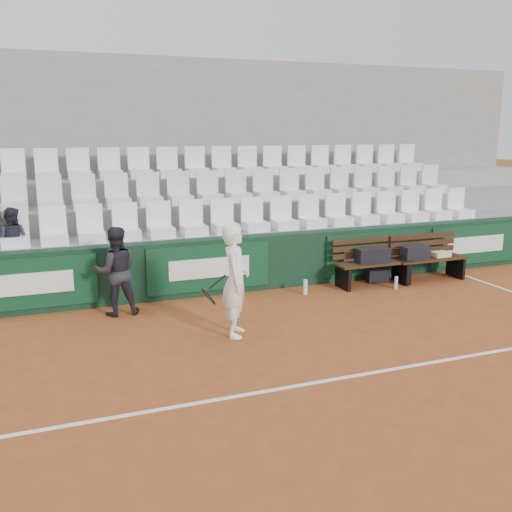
{
  "coord_description": "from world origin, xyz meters",
  "views": [
    {
      "loc": [
        -2.89,
        -5.49,
        2.88
      ],
      "look_at": [
        0.13,
        2.4,
        1.0
      ],
      "focal_mm": 40.0,
      "sensor_mm": 36.0,
      "label": 1
    }
  ],
  "objects_px": {
    "bench_left": "(373,274)",
    "sports_bag_right": "(415,252)",
    "sports_bag_left": "(373,255)",
    "water_bottle_far": "(396,283)",
    "tennis_player": "(235,281)",
    "water_bottle_near": "(305,287)",
    "sports_bag_ground": "(377,276)",
    "ball_kid": "(116,271)",
    "bench_right": "(429,269)",
    "spectator_c": "(10,213)"
  },
  "relations": [
    {
      "from": "bench_left",
      "to": "sports_bag_right",
      "type": "distance_m",
      "value": 0.95
    },
    {
      "from": "sports_bag_left",
      "to": "water_bottle_far",
      "type": "bearing_deg",
      "value": -50.25
    },
    {
      "from": "tennis_player",
      "to": "sports_bag_right",
      "type": "bearing_deg",
      "value": 20.4
    },
    {
      "from": "sports_bag_right",
      "to": "water_bottle_near",
      "type": "height_order",
      "value": "sports_bag_right"
    },
    {
      "from": "sports_bag_right",
      "to": "sports_bag_ground",
      "type": "xyz_separation_m",
      "value": [
        -0.68,
        0.22,
        -0.45
      ]
    },
    {
      "from": "bench_left",
      "to": "ball_kid",
      "type": "height_order",
      "value": "ball_kid"
    },
    {
      "from": "bench_right",
      "to": "ball_kid",
      "type": "relative_size",
      "value": 1.06
    },
    {
      "from": "sports_bag_ground",
      "to": "ball_kid",
      "type": "xyz_separation_m",
      "value": [
        -4.95,
        -0.23,
        0.58
      ]
    },
    {
      "from": "spectator_c",
      "to": "bench_right",
      "type": "bearing_deg",
      "value": -169.0
    },
    {
      "from": "water_bottle_near",
      "to": "spectator_c",
      "type": "relative_size",
      "value": 0.25
    },
    {
      "from": "bench_right",
      "to": "tennis_player",
      "type": "height_order",
      "value": "tennis_player"
    },
    {
      "from": "bench_right",
      "to": "water_bottle_far",
      "type": "height_order",
      "value": "bench_right"
    },
    {
      "from": "water_bottle_near",
      "to": "spectator_c",
      "type": "height_order",
      "value": "spectator_c"
    },
    {
      "from": "bench_right",
      "to": "sports_bag_left",
      "type": "relative_size",
      "value": 2.42
    },
    {
      "from": "bench_right",
      "to": "water_bottle_near",
      "type": "bearing_deg",
      "value": -179.19
    },
    {
      "from": "sports_bag_left",
      "to": "spectator_c",
      "type": "distance_m",
      "value": 6.37
    },
    {
      "from": "sports_bag_right",
      "to": "bench_left",
      "type": "bearing_deg",
      "value": 178.03
    },
    {
      "from": "water_bottle_far",
      "to": "bench_left",
      "type": "bearing_deg",
      "value": 126.15
    },
    {
      "from": "water_bottle_far",
      "to": "sports_bag_right",
      "type": "bearing_deg",
      "value": 27.81
    },
    {
      "from": "tennis_player",
      "to": "ball_kid",
      "type": "relative_size",
      "value": 1.14
    },
    {
      "from": "spectator_c",
      "to": "bench_left",
      "type": "bearing_deg",
      "value": -170.16
    },
    {
      "from": "bench_left",
      "to": "tennis_player",
      "type": "distance_m",
      "value": 3.69
    },
    {
      "from": "bench_right",
      "to": "water_bottle_far",
      "type": "xyz_separation_m",
      "value": [
        -0.95,
        -0.31,
        -0.11
      ]
    },
    {
      "from": "bench_right",
      "to": "spectator_c",
      "type": "height_order",
      "value": "spectator_c"
    },
    {
      "from": "water_bottle_near",
      "to": "tennis_player",
      "type": "height_order",
      "value": "tennis_player"
    },
    {
      "from": "bench_left",
      "to": "bench_right",
      "type": "distance_m",
      "value": 1.22
    },
    {
      "from": "bench_left",
      "to": "sports_bag_ground",
      "type": "xyz_separation_m",
      "value": [
        0.21,
        0.19,
        -0.1
      ]
    },
    {
      "from": "bench_right",
      "to": "sports_bag_left",
      "type": "xyz_separation_m",
      "value": [
        -1.25,
        0.05,
        0.36
      ]
    },
    {
      "from": "bench_left",
      "to": "tennis_player",
      "type": "xyz_separation_m",
      "value": [
        -3.29,
        -1.58,
        0.58
      ]
    },
    {
      "from": "water_bottle_near",
      "to": "tennis_player",
      "type": "bearing_deg",
      "value": -140.75
    },
    {
      "from": "tennis_player",
      "to": "bench_right",
      "type": "bearing_deg",
      "value": 18.76
    },
    {
      "from": "sports_bag_right",
      "to": "tennis_player",
      "type": "relative_size",
      "value": 0.34
    },
    {
      "from": "bench_left",
      "to": "spectator_c",
      "type": "distance_m",
      "value": 6.47
    },
    {
      "from": "sports_bag_ground",
      "to": "bench_left",
      "type": "bearing_deg",
      "value": -137.47
    },
    {
      "from": "spectator_c",
      "to": "sports_bag_ground",
      "type": "bearing_deg",
      "value": -168.22
    },
    {
      "from": "sports_bag_left",
      "to": "sports_bag_right",
      "type": "bearing_deg",
      "value": -1.78
    },
    {
      "from": "bench_left",
      "to": "spectator_c",
      "type": "relative_size",
      "value": 1.36
    },
    {
      "from": "water_bottle_near",
      "to": "sports_bag_right",
      "type": "bearing_deg",
      "value": 1.5
    },
    {
      "from": "tennis_player",
      "to": "spectator_c",
      "type": "xyz_separation_m",
      "value": [
        -2.95,
        2.66,
        0.75
      ]
    },
    {
      "from": "spectator_c",
      "to": "sports_bag_left",
      "type": "bearing_deg",
      "value": -170.23
    },
    {
      "from": "bench_left",
      "to": "water_bottle_far",
      "type": "bearing_deg",
      "value": -53.85
    },
    {
      "from": "sports_bag_left",
      "to": "sports_bag_ground",
      "type": "bearing_deg",
      "value": 38.4
    },
    {
      "from": "tennis_player",
      "to": "bench_left",
      "type": "bearing_deg",
      "value": 25.72
    },
    {
      "from": "spectator_c",
      "to": "sports_bag_right",
      "type": "bearing_deg",
      "value": -169.2
    },
    {
      "from": "bench_left",
      "to": "ball_kid",
      "type": "distance_m",
      "value": 4.76
    },
    {
      "from": "bench_left",
      "to": "tennis_player",
      "type": "relative_size",
      "value": 0.93
    },
    {
      "from": "bench_right",
      "to": "water_bottle_far",
      "type": "distance_m",
      "value": 1.0
    },
    {
      "from": "bench_right",
      "to": "spectator_c",
      "type": "xyz_separation_m",
      "value": [
        -7.45,
        1.13,
        1.32
      ]
    },
    {
      "from": "ball_kid",
      "to": "spectator_c",
      "type": "bearing_deg",
      "value": -36.72
    },
    {
      "from": "bench_left",
      "to": "sports_bag_right",
      "type": "bearing_deg",
      "value": -1.97
    }
  ]
}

